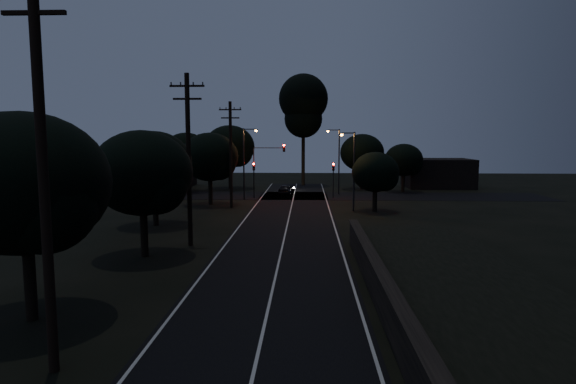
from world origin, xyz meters
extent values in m
plane|color=black|center=(0.00, 0.00, 0.00)|extent=(160.00, 160.00, 0.00)
cube|color=black|center=(0.00, 22.00, 0.01)|extent=(8.00, 70.00, 0.02)
cube|color=black|center=(0.00, 42.00, 0.01)|extent=(60.00, 8.00, 0.02)
cube|color=beige|center=(0.00, 22.00, 0.03)|extent=(0.12, 70.00, 0.01)
cube|color=beige|center=(-3.75, 22.00, 0.03)|extent=(0.12, 70.00, 0.01)
cube|color=beige|center=(3.75, 22.00, 0.03)|extent=(0.12, 70.00, 0.01)
cube|color=black|center=(4.60, 3.00, 0.75)|extent=(0.40, 26.00, 1.50)
cube|color=black|center=(4.60, 3.00, 1.55)|extent=(0.55, 26.00, 0.10)
cube|color=black|center=(8.00, 3.00, 0.60)|extent=(6.50, 26.00, 1.20)
cylinder|color=black|center=(-6.00, -2.00, 6.00)|extent=(0.30, 0.30, 12.00)
cube|color=black|center=(-6.00, -2.00, 10.40)|extent=(1.80, 0.12, 0.12)
cylinder|color=black|center=(-6.00, 15.00, 5.50)|extent=(0.30, 0.30, 11.00)
cube|color=black|center=(-6.00, 15.00, 10.20)|extent=(2.20, 0.12, 0.12)
cube|color=black|center=(-6.00, 15.00, 9.40)|extent=(1.80, 0.12, 0.12)
cylinder|color=black|center=(-6.00, 32.00, 5.25)|extent=(0.30, 0.30, 10.50)
cube|color=black|center=(-6.00, 32.00, 9.70)|extent=(2.20, 0.12, 0.12)
cube|color=black|center=(-6.00, 32.00, 8.90)|extent=(1.80, 0.12, 0.12)
cylinder|color=black|center=(-9.00, 2.00, 1.46)|extent=(0.44, 0.44, 2.92)
ellipsoid|color=black|center=(-9.00, 2.00, 5.28)|extent=(6.29, 6.29, 5.35)
sphere|color=black|center=(-7.90, 1.37, 4.65)|extent=(3.77, 3.77, 3.77)
cylinder|color=black|center=(-8.00, 12.00, 1.37)|extent=(0.44, 0.44, 2.75)
ellipsoid|color=black|center=(-8.00, 12.00, 4.94)|extent=(5.83, 5.83, 4.96)
sphere|color=black|center=(-6.98, 11.42, 4.35)|extent=(3.50, 3.50, 3.50)
cylinder|color=black|center=(-10.50, 22.00, 1.37)|extent=(0.44, 0.44, 2.75)
ellipsoid|color=black|center=(-10.50, 22.00, 4.97)|extent=(5.93, 5.93, 5.04)
sphere|color=black|center=(-9.46, 21.41, 4.38)|extent=(3.56, 3.56, 3.56)
cylinder|color=black|center=(-8.50, 34.00, 1.39)|extent=(0.44, 0.44, 2.77)
ellipsoid|color=black|center=(-8.50, 34.00, 4.99)|extent=(5.91, 5.91, 5.02)
sphere|color=black|center=(-7.47, 33.41, 4.40)|extent=(3.55, 3.55, 3.55)
cylinder|color=black|center=(-9.00, 50.00, 1.60)|extent=(0.44, 0.44, 3.19)
ellipsoid|color=black|center=(-9.00, 50.00, 5.76)|extent=(6.84, 6.84, 5.81)
sphere|color=black|center=(-7.80, 49.32, 5.07)|extent=(4.10, 4.10, 4.10)
cylinder|color=black|center=(-14.00, 46.00, 1.42)|extent=(0.44, 0.44, 2.84)
ellipsoid|color=black|center=(-14.00, 46.00, 5.08)|extent=(5.98, 5.98, 5.08)
sphere|color=black|center=(-12.95, 45.40, 4.49)|extent=(3.59, 3.59, 3.59)
cylinder|color=black|center=(9.00, 50.00, 1.37)|extent=(0.44, 0.44, 2.75)
ellipsoid|color=black|center=(9.00, 50.00, 4.96)|extent=(5.91, 5.91, 5.02)
sphere|color=black|center=(10.03, 49.41, 4.37)|extent=(3.55, 3.55, 3.55)
cylinder|color=black|center=(14.00, 47.00, 1.14)|extent=(0.44, 0.44, 2.29)
ellipsoid|color=black|center=(14.00, 47.00, 4.12)|extent=(4.88, 4.88, 4.15)
sphere|color=black|center=(14.85, 46.51, 3.63)|extent=(2.93, 2.93, 2.93)
cylinder|color=black|center=(8.00, 30.00, 1.05)|extent=(0.44, 0.44, 2.09)
ellipsoid|color=black|center=(8.00, 30.00, 3.76)|extent=(4.44, 4.44, 3.77)
sphere|color=black|center=(8.78, 29.56, 3.31)|extent=(2.66, 2.66, 2.66)
cylinder|color=black|center=(1.00, 55.00, 4.44)|extent=(0.50, 0.50, 8.87)
sphere|color=black|center=(1.00, 55.00, 12.58)|extent=(7.10, 7.10, 7.10)
sphere|color=black|center=(1.00, 55.00, 9.68)|extent=(5.48, 5.48, 5.48)
cube|color=black|center=(-20.00, 52.00, 2.20)|extent=(10.00, 8.00, 4.40)
cube|color=black|center=(20.00, 53.00, 2.00)|extent=(9.00, 7.00, 4.00)
cylinder|color=black|center=(-4.60, 40.00, 1.60)|extent=(0.12, 0.12, 3.20)
cube|color=black|center=(-4.60, 40.00, 3.65)|extent=(0.28, 0.22, 0.90)
sphere|color=#FF0705|center=(-4.60, 39.87, 3.95)|extent=(0.22, 0.22, 0.22)
cylinder|color=black|center=(4.60, 40.00, 1.60)|extent=(0.12, 0.12, 3.20)
cube|color=black|center=(4.60, 40.00, 3.65)|extent=(0.28, 0.22, 0.90)
sphere|color=#FF0705|center=(4.60, 39.87, 3.95)|extent=(0.22, 0.22, 0.22)
cylinder|color=black|center=(-4.60, 40.00, 2.50)|extent=(0.12, 0.12, 5.00)
cube|color=black|center=(-1.10, 40.00, 5.80)|extent=(0.28, 0.22, 0.90)
sphere|color=#FF0705|center=(-1.10, 39.87, 6.10)|extent=(0.22, 0.22, 0.22)
cube|color=black|center=(-2.85, 40.00, 5.80)|extent=(3.50, 0.08, 0.08)
cylinder|color=black|center=(-5.50, 38.00, 4.00)|extent=(0.16, 0.16, 8.00)
cube|color=black|center=(-4.80, 38.00, 7.90)|extent=(1.40, 0.10, 0.10)
cube|color=black|center=(-4.10, 38.00, 7.85)|extent=(0.35, 0.22, 0.12)
sphere|color=orange|center=(-4.10, 38.00, 7.75)|extent=(0.26, 0.26, 0.26)
cylinder|color=black|center=(5.50, 44.00, 4.00)|extent=(0.16, 0.16, 8.00)
cube|color=black|center=(4.80, 44.00, 7.90)|extent=(1.40, 0.10, 0.10)
cube|color=black|center=(4.10, 44.00, 7.85)|extent=(0.35, 0.22, 0.12)
sphere|color=orange|center=(4.10, 44.00, 7.75)|extent=(0.26, 0.26, 0.26)
cylinder|color=black|center=(6.00, 30.00, 3.75)|extent=(0.16, 0.16, 7.50)
cube|color=black|center=(5.40, 30.00, 7.40)|extent=(1.20, 0.10, 0.10)
cube|color=black|center=(4.80, 30.00, 7.35)|extent=(0.35, 0.22, 0.12)
sphere|color=orange|center=(4.80, 30.00, 7.25)|extent=(0.26, 0.26, 0.26)
imported|color=black|center=(-0.99, 43.46, 0.62)|extent=(2.08, 3.86, 1.25)
camera|label=1|loc=(1.56, -15.45, 6.97)|focal=30.00mm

